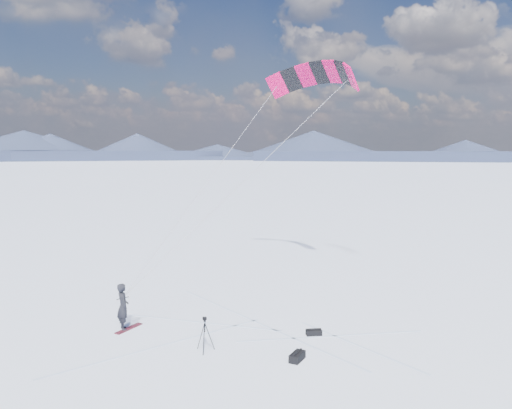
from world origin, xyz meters
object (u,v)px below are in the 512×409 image
gear_bag_a (297,356)px  tripod (205,329)px  gear_bag_b (314,332)px  snowboard (129,328)px  snowkiter (124,329)px

gear_bag_a → tripod: bearing=104.2°
gear_bag_b → snowboard: bearing=167.7°
snowkiter → gear_bag_a: bearing=-139.5°
snowboard → tripod: tripod is taller
snowboard → gear_bag_b: (6.45, -3.92, 0.10)m
snowboard → gear_bag_a: bearing=-86.1°
snowkiter → gear_bag_a: (4.84, -5.70, 0.14)m
snowkiter → snowboard: size_ratio=1.39×
snowkiter → tripod: (2.23, -3.52, 0.83)m
snowboard → tripod: bearing=-95.2°
snowkiter → gear_bag_b: 7.73m
tripod → gear_bag_b: (4.42, -0.43, -0.71)m
gear_bag_a → snowboard: bearing=93.3°
tripod → gear_bag_a: bearing=-39.0°
snowboard → gear_bag_a: gear_bag_a is taller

